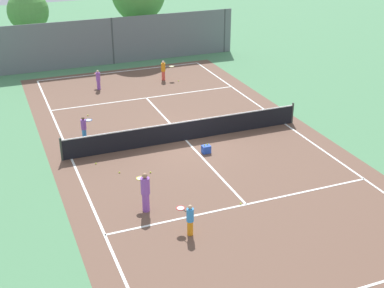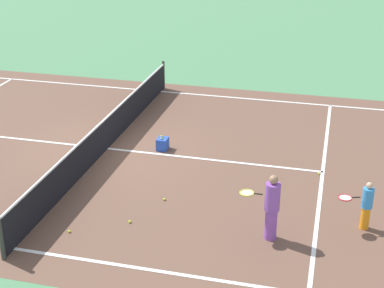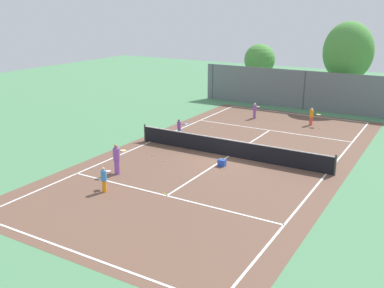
{
  "view_description": "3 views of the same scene",
  "coord_description": "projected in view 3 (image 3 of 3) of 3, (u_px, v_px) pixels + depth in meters",
  "views": [
    {
      "loc": [
        -8.46,
        -22.05,
        10.75
      ],
      "look_at": [
        -0.73,
        -2.64,
        1.06
      ],
      "focal_mm": 50.32,
      "sensor_mm": 36.0,
      "label": 1
    },
    {
      "loc": [
        -15.05,
        -6.48,
        7.35
      ],
      "look_at": [
        -1.39,
        -3.0,
        1.08
      ],
      "focal_mm": 54.99,
      "sensor_mm": 36.0,
      "label": 2
    },
    {
      "loc": [
        10.26,
        -21.58,
        8.16
      ],
      "look_at": [
        -0.89,
        -2.64,
        1.3
      ],
      "focal_mm": 41.32,
      "sensor_mm": 36.0,
      "label": 3
    }
  ],
  "objects": [
    {
      "name": "tennis_net",
      "position": [
        229.0,
        148.0,
        25.0
      ],
      "size": [
        11.9,
        0.1,
        1.1
      ],
      "color": "#333833",
      "rests_on": "ground_plane"
    },
    {
      "name": "tennis_ball_0",
      "position": [
        211.0,
        128.0,
        30.98
      ],
      "size": [
        0.07,
        0.07,
        0.07
      ],
      "primitive_type": "sphere",
      "color": "#CCE533",
      "rests_on": "ground_plane"
    },
    {
      "name": "tennis_ball_2",
      "position": [
        154.0,
        147.0,
        26.62
      ],
      "size": [
        0.07,
        0.07,
        0.07
      ],
      "primitive_type": "sphere",
      "color": "#CCE533",
      "rests_on": "ground_plane"
    },
    {
      "name": "tree_1",
      "position": [
        260.0,
        60.0,
        40.36
      ],
      "size": [
        2.81,
        2.81,
        4.94
      ],
      "color": "brown",
      "rests_on": "ground_plane"
    },
    {
      "name": "tennis_ball_3",
      "position": [
        319.0,
        128.0,
        30.86
      ],
      "size": [
        0.07,
        0.07,
        0.07
      ],
      "primitive_type": "sphere",
      "color": "#CCE533",
      "rests_on": "ground_plane"
    },
    {
      "name": "tennis_ball_4",
      "position": [
        152.0,
        155.0,
        25.27
      ],
      "size": [
        0.07,
        0.07,
        0.07
      ],
      "primitive_type": "sphere",
      "color": "#CCE533",
      "rests_on": "ground_plane"
    },
    {
      "name": "tree_0",
      "position": [
        348.0,
        52.0,
        35.96
      ],
      "size": [
        4.04,
        3.58,
        7.07
      ],
      "color": "brown",
      "rests_on": "ground_plane"
    },
    {
      "name": "ball_crate",
      "position": [
        222.0,
        163.0,
        23.57
      ],
      "size": [
        0.38,
        0.31,
        0.43
      ],
      "color": "blue",
      "rests_on": "ground_plane"
    },
    {
      "name": "player_2",
      "position": [
        312.0,
        116.0,
        31.54
      ],
      "size": [
        0.85,
        0.44,
        1.27
      ],
      "color": "#E54C3F",
      "rests_on": "ground_plane"
    },
    {
      "name": "player_1",
      "position": [
        117.0,
        159.0,
        22.26
      ],
      "size": [
        0.35,
        0.91,
        1.59
      ],
      "color": "purple",
      "rests_on": "ground_plane"
    },
    {
      "name": "player_0",
      "position": [
        255.0,
        110.0,
        33.43
      ],
      "size": [
        0.36,
        0.84,
        1.21
      ],
      "color": "purple",
      "rests_on": "ground_plane"
    },
    {
      "name": "tennis_ball_5",
      "position": [
        166.0,
        161.0,
        24.28
      ],
      "size": [
        0.07,
        0.07,
        0.07
      ],
      "primitive_type": "sphere",
      "color": "#CCE533",
      "rests_on": "ground_plane"
    },
    {
      "name": "ground_plane",
      "position": [
        229.0,
        156.0,
        25.15
      ],
      "size": [
        80.0,
        80.0,
        0.0
      ],
      "primitive_type": "plane",
      "color": "#4C8456"
    },
    {
      "name": "player_4",
      "position": [
        180.0,
        128.0,
        28.7
      ],
      "size": [
        0.69,
        0.77,
        1.2
      ],
      "color": "#388CD8",
      "rests_on": "ground_plane"
    },
    {
      "name": "player_3",
      "position": [
        104.0,
        179.0,
        20.17
      ],
      "size": [
        0.49,
        0.84,
        1.2
      ],
      "color": "orange",
      "rests_on": "ground_plane"
    },
    {
      "name": "perimeter_fence",
      "position": [
        304.0,
        90.0,
        36.19
      ],
      "size": [
        18.0,
        0.12,
        3.2
      ],
      "color": "slate",
      "rests_on": "ground_plane"
    },
    {
      "name": "court_surface",
      "position": [
        229.0,
        156.0,
        25.15
      ],
      "size": [
        13.0,
        25.0,
        0.01
      ],
      "color": "brown",
      "rests_on": "ground_plane"
    },
    {
      "name": "tennis_ball_1",
      "position": [
        165.0,
        194.0,
        20.05
      ],
      "size": [
        0.07,
        0.07,
        0.07
      ],
      "primitive_type": "sphere",
      "color": "#CCE533",
      "rests_on": "ground_plane"
    }
  ]
}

